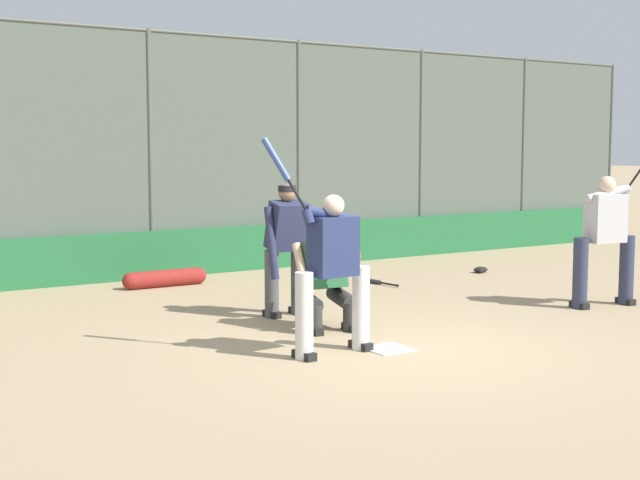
{
  "coord_description": "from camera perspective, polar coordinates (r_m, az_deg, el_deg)",
  "views": [
    {
      "loc": [
        5.48,
        7.09,
        2.05
      ],
      "look_at": [
        0.18,
        -1.0,
        1.05
      ],
      "focal_mm": 50.0,
      "sensor_mm": 36.0,
      "label": 1
    }
  ],
  "objects": [
    {
      "name": "padding_wall",
      "position": [
        14.33,
        -10.53,
        -0.92
      ],
      "size": [
        21.55,
        0.18,
        0.74
      ],
      "primitive_type": "cube",
      "color": "#236638",
      "rests_on": "ground_plane"
    },
    {
      "name": "home_plate_marker",
      "position": [
        9.19,
        4.37,
        -6.97
      ],
      "size": [
        0.43,
        0.43,
        0.01
      ],
      "primitive_type": "cube",
      "color": "white",
      "rests_on": "ground_plane"
    },
    {
      "name": "umpire_home",
      "position": [
        10.81,
        -2.15,
        -0.41
      ],
      "size": [
        0.66,
        0.4,
        1.61
      ],
      "rotation": [
        0.0,
        0.0,
        0.02
      ],
      "color": "#4C4C51",
      "rests_on": "ground_plane"
    },
    {
      "name": "batter_on_deck",
      "position": [
        12.07,
        17.82,
        0.28
      ],
      "size": [
        0.99,
        0.79,
        2.3
      ],
      "rotation": [
        0.0,
        0.0,
        2.97
      ],
      "color": "#2D334C",
      "rests_on": "ground_plane"
    },
    {
      "name": "catcher_behind_plate",
      "position": [
        10.04,
        0.39,
        -2.1
      ],
      "size": [
        0.69,
        0.83,
        1.26
      ],
      "rotation": [
        0.0,
        0.0,
        -0.15
      ],
      "color": "#333333",
      "rests_on": "ground_plane"
    },
    {
      "name": "fielding_glove_on_dirt",
      "position": [
        14.94,
        10.24,
        -1.89
      ],
      "size": [
        0.27,
        0.21,
        0.1
      ],
      "color": "black",
      "rests_on": "ground_plane"
    },
    {
      "name": "ground_plane",
      "position": [
        9.19,
        4.37,
        -7.0
      ],
      "size": [
        160.0,
        160.0,
        0.0
      ],
      "primitive_type": "plane",
      "color": "tan"
    },
    {
      "name": "spare_bat_by_padding",
      "position": [
        13.58,
        3.34,
        -2.64
      ],
      "size": [
        0.14,
        0.91,
        0.07
      ],
      "rotation": [
        0.0,
        0.0,
        4.81
      ],
      "color": "black",
      "rests_on": "ground_plane"
    },
    {
      "name": "backstop_fence",
      "position": [
        14.33,
        -10.81,
        5.76
      ],
      "size": [
        22.07,
        0.08,
        3.9
      ],
      "color": "#515651",
      "rests_on": "ground_plane"
    },
    {
      "name": "batter_at_plate",
      "position": [
        8.81,
        0.78,
        -1.8
      ],
      "size": [
        1.05,
        0.59,
        2.16
      ],
      "rotation": [
        0.0,
        0.0,
        0.07
      ],
      "color": "silver",
      "rests_on": "ground_plane"
    },
    {
      "name": "equipment_bag_dugout_side",
      "position": [
        13.42,
        -9.89,
        -2.43
      ],
      "size": [
        1.32,
        0.25,
        0.25
      ],
      "color": "maroon",
      "rests_on": "ground_plane"
    }
  ]
}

